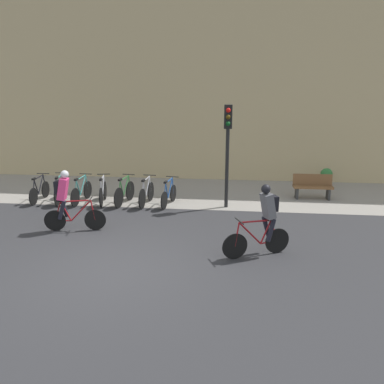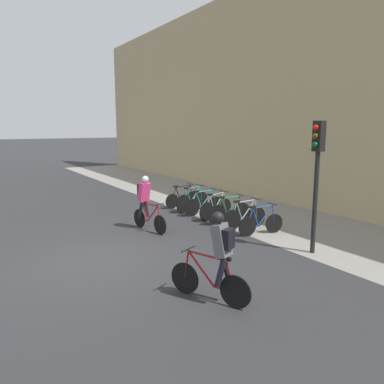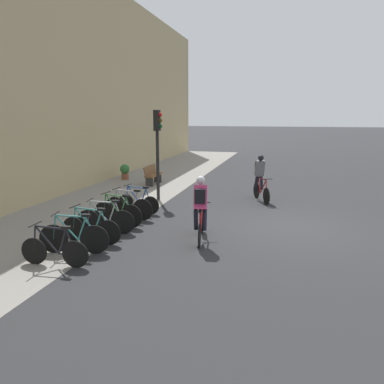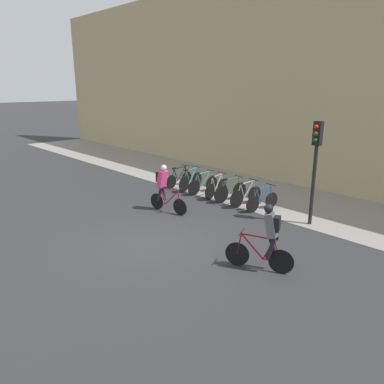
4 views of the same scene
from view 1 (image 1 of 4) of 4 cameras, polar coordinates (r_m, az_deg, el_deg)
ground at (r=8.66m, az=-11.94°, el=-11.43°), size 200.00×200.00×0.00m
kerb_strip at (r=14.82m, az=-3.99°, el=0.14°), size 44.00×4.50×0.01m
building_facade at (r=16.86m, az=-2.71°, el=18.34°), size 44.00×0.60×9.56m
cyclist_pink at (r=10.95m, az=-18.64°, el=-0.93°), size 1.70×0.54×1.74m
cyclist_grey at (r=8.98m, az=11.06°, el=-3.86°), size 1.61×0.78×1.75m
parked_bike_0 at (r=14.44m, az=-22.23°, el=0.16°), size 0.46×1.59×0.94m
parked_bike_1 at (r=14.08m, az=-19.43°, el=0.20°), size 0.50×1.66×0.98m
parked_bike_2 at (r=13.77m, az=-16.49°, el=0.04°), size 0.46×1.68×0.96m
parked_bike_3 at (r=13.49m, az=-13.42°, el=-0.02°), size 0.48×1.61×0.97m
parked_bike_4 at (r=13.25m, az=-10.24°, el=-0.08°), size 0.46×1.63×0.98m
parked_bike_5 at (r=13.05m, az=-6.94°, el=-0.20°), size 0.46×1.66×0.97m
parked_bike_6 at (r=12.90m, az=-3.56°, el=-0.40°), size 0.46×1.55×0.94m
traffic_light_pole at (r=12.33m, az=5.46°, el=8.28°), size 0.26×0.30×3.41m
bench at (r=14.37m, az=17.91°, el=0.83°), size 1.41×0.44×0.89m
potted_plant at (r=16.33m, az=19.78°, el=2.23°), size 0.48×0.48×0.78m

